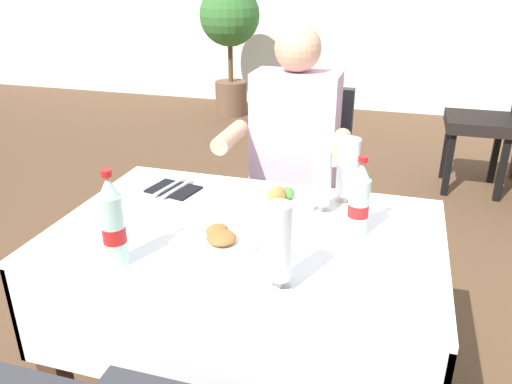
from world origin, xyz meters
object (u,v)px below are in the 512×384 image
Objects in this scene: beer_glass_middle at (348,172)px; beer_glass_right at (322,182)px; main_dining_table at (247,275)px; potted_plant_corner at (230,29)px; cola_bottle_secondary at (113,224)px; cola_bottle_primary at (359,201)px; napkin_cutlery_set at (174,189)px; plate_near_camera at (215,240)px; beer_glass_left at (279,249)px; chair_far_diner_seat at (298,184)px; seated_diner_far at (292,159)px; background_chair_left at (495,115)px; plate_far_diner at (280,201)px.

beer_glass_right is at bearing -125.01° from beer_glass_middle.
potted_plant_corner is (-1.38, 3.81, 0.35)m from main_dining_table.
potted_plant_corner reaches higher than cola_bottle_secondary.
cola_bottle_primary is 1.26× the size of napkin_cutlery_set.
beer_glass_left is (0.23, -0.17, 0.10)m from plate_near_camera.
chair_far_diner_seat is 3.35m from potted_plant_corner.
chair_far_diner_seat is at bearing 90.00° from main_dining_table.
chair_far_diner_seat is 1.14m from cola_bottle_secondary.
main_dining_table is at bearing 120.94° from beer_glass_left.
seated_diner_far reaches higher than plate_near_camera.
chair_far_diner_seat is 4.47× the size of beer_glass_right.
beer_glass_right is 0.66m from cola_bottle_secondary.
chair_far_diner_seat is 0.77× the size of seated_diner_far.
cola_bottle_primary is at bearing -107.21° from background_chair_left.
napkin_cutlery_set is (-0.61, -0.07, -0.11)m from beer_glass_middle.
main_dining_table is at bearing -70.11° from potted_plant_corner.
seated_diner_far is at bearing 74.58° from cola_bottle_secondary.
potted_plant_corner is (-1.37, 3.15, 0.19)m from seated_diner_far.
chair_far_diner_seat is at bearing 85.15° from seated_diner_far.
beer_glass_middle is at bearing -55.12° from seated_diner_far.
seated_diner_far is at bearing 98.02° from plate_far_diner.
cola_bottle_secondary is 2.96m from background_chair_left.
chair_far_diner_seat reaches higher than cola_bottle_primary.
background_chair_left reaches higher than beer_glass_right.
beer_glass_left is at bearing 0.94° from cola_bottle_secondary.
potted_plant_corner reaches higher than beer_glass_middle.
cola_bottle_primary is (0.13, -0.11, -0.00)m from beer_glass_right.
plate_near_camera is at bearing -71.44° from potted_plant_corner.
seated_diner_far is 1.01m from cola_bottle_secondary.
cola_bottle_primary reaches higher than plate_near_camera.
beer_glass_middle is (0.27, 0.27, 0.29)m from main_dining_table.
plate_far_diner is at bearing 55.32° from cola_bottle_secondary.
seated_diner_far is at bearing -121.92° from background_chair_left.
background_chair_left is at bearing 57.26° from napkin_cutlery_set.
main_dining_table is at bearing -134.85° from beer_glass_middle.
plate_near_camera is 4.15m from potted_plant_corner.
cola_bottle_secondary is (-0.54, -0.56, 0.00)m from beer_glass_middle.
plate_near_camera is 0.33m from plate_far_diner.
seated_diner_far is at bearing -94.85° from chair_far_diner_seat.
background_chair_left is (1.03, 1.56, 0.00)m from chair_far_diner_seat.
plate_near_camera is 2.70m from background_chair_left.
seated_diner_far is 6.42× the size of napkin_cutlery_set.
cola_bottle_secondary is at bearing -74.94° from potted_plant_corner.
cola_bottle_secondary reaches higher than plate_far_diner.
beer_glass_middle is (0.27, -0.51, 0.28)m from chair_far_diner_seat.
chair_far_diner_seat is at bearing -123.44° from background_chair_left.
seated_diner_far is at bearing 112.64° from beer_glass_right.
beer_glass_right is 2.34m from background_chair_left.
beer_glass_middle is 2.23m from background_chair_left.
potted_plant_corner is (-1.55, 4.10, 0.07)m from beer_glass_left.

